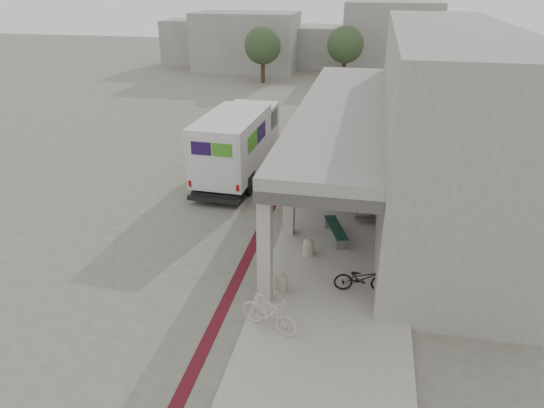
% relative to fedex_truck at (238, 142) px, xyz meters
% --- Properties ---
extents(ground, '(120.00, 120.00, 0.00)m').
position_rel_fedex_truck_xyz_m(ground, '(1.20, -5.81, -1.68)').
color(ground, '#635F54').
rests_on(ground, ground).
extents(bike_lane_stripe, '(0.35, 40.00, 0.01)m').
position_rel_fedex_truck_xyz_m(bike_lane_stripe, '(2.20, -3.81, -1.68)').
color(bike_lane_stripe, '#51101B').
rests_on(bike_lane_stripe, ground).
extents(sidewalk, '(4.40, 28.00, 0.12)m').
position_rel_fedex_truck_xyz_m(sidewalk, '(5.20, -5.81, -1.62)').
color(sidewalk, '#9A958A').
rests_on(sidewalk, ground).
extents(transit_building, '(7.60, 17.00, 7.00)m').
position_rel_fedex_truck_xyz_m(transit_building, '(8.03, -1.31, 1.72)').
color(transit_building, gray).
rests_on(transit_building, ground).
extents(distant_backdrop, '(28.00, 10.00, 6.50)m').
position_rel_fedex_truck_xyz_m(distant_backdrop, '(-1.65, 30.08, 1.02)').
color(distant_backdrop, gray).
rests_on(distant_backdrop, ground).
extents(tree_left, '(3.20, 3.20, 4.80)m').
position_rel_fedex_truck_xyz_m(tree_left, '(-3.80, 22.19, 1.50)').
color(tree_left, '#38281C').
rests_on(tree_left, ground).
extents(tree_mid, '(3.20, 3.20, 4.80)m').
position_rel_fedex_truck_xyz_m(tree_mid, '(3.20, 24.19, 1.50)').
color(tree_mid, '#38281C').
rests_on(tree_mid, ground).
extents(tree_right, '(3.20, 3.20, 4.80)m').
position_rel_fedex_truck_xyz_m(tree_right, '(11.20, 23.19, 1.50)').
color(tree_right, '#38281C').
rests_on(tree_right, ground).
extents(fedex_truck, '(2.58, 7.48, 3.16)m').
position_rel_fedex_truck_xyz_m(fedex_truck, '(0.00, 0.00, 0.00)').
color(fedex_truck, black).
rests_on(fedex_truck, ground).
extents(bench, '(1.01, 1.92, 0.44)m').
position_rel_fedex_truck_xyz_m(bench, '(5.00, -5.33, -1.24)').
color(bench, gray).
rests_on(bench, sidewalk).
extents(bollard_near, '(0.37, 0.37, 0.55)m').
position_rel_fedex_truck_xyz_m(bollard_near, '(3.68, -8.81, -1.29)').
color(bollard_near, tan).
rests_on(bollard_near, sidewalk).
extents(bollard_far, '(0.37, 0.37, 0.56)m').
position_rel_fedex_truck_xyz_m(bollard_far, '(4.19, -6.60, -1.28)').
color(bollard_far, tan).
rests_on(bollard_far, sidewalk).
extents(utility_cabinet, '(0.44, 0.58, 0.94)m').
position_rel_fedex_truck_xyz_m(utility_cabinet, '(6.10, -2.80, -1.09)').
color(utility_cabinet, gray).
rests_on(utility_cabinet, sidewalk).
extents(bicycle_black, '(1.70, 0.78, 0.86)m').
position_rel_fedex_truck_xyz_m(bicycle_black, '(6.02, -8.40, -1.13)').
color(bicycle_black, black).
rests_on(bicycle_black, sidewalk).
extents(bicycle_cream, '(1.75, 1.06, 1.02)m').
position_rel_fedex_truck_xyz_m(bicycle_cream, '(3.70, -10.65, -1.05)').
color(bicycle_cream, '#BEB5A7').
rests_on(bicycle_cream, sidewalk).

